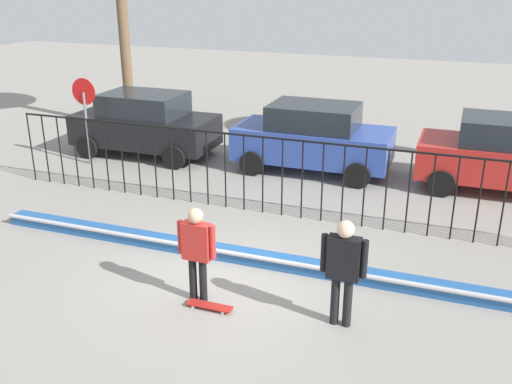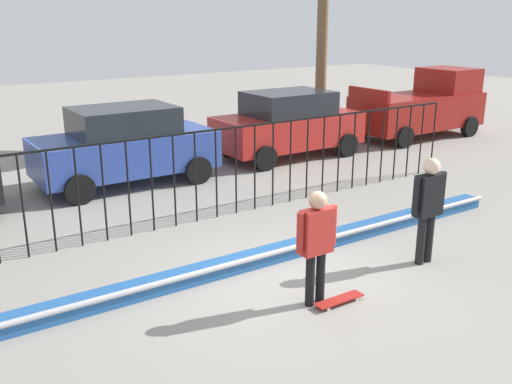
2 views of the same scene
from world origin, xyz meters
name	(u,v)px [view 1 (image 1 of 2)]	position (x,y,z in m)	size (l,w,h in m)	color
ground_plane	(228,280)	(0.00, 0.00, 0.00)	(60.00, 60.00, 0.00)	gray
bowl_coping_ledge	(243,256)	(0.00, 0.79, 0.12)	(11.00, 0.40, 0.27)	#235699
perimeter_fence	(282,169)	(0.00, 3.23, 1.13)	(14.04, 0.04, 1.85)	black
skateboarder	(197,246)	(-0.21, -0.79, 1.02)	(0.69, 0.26, 1.70)	black
skateboard	(210,306)	(0.09, -0.99, 0.06)	(0.80, 0.20, 0.07)	#A51E19
camera_operator	(344,264)	(2.24, -0.67, 1.09)	(0.73, 0.27, 1.81)	black
parked_car_black	(145,124)	(-5.35, 6.31, 0.97)	(4.30, 2.12, 1.90)	black
parked_car_blue	(313,137)	(-0.17, 6.57, 0.97)	(4.30, 2.12, 1.90)	#2D479E
parked_car_red	(507,155)	(4.83, 6.69, 0.97)	(4.30, 2.12, 1.90)	#B2231E
stop_sign	(85,109)	(-6.44, 4.95, 1.62)	(0.76, 0.07, 2.50)	slate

